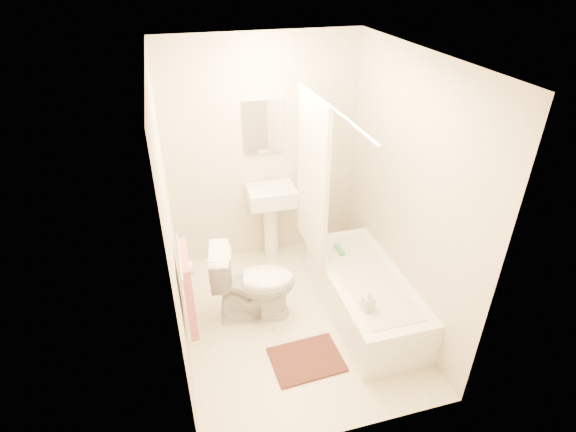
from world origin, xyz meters
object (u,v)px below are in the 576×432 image
object	(u,v)px
soap_bottle	(369,301)
sink	(271,220)
bath_mat	(307,359)
toilet	(253,283)
bathtub	(364,294)

from	to	relation	value
soap_bottle	sink	bearing A→B (deg)	106.29
bath_mat	soap_bottle	size ratio (longest dim) A/B	2.92
toilet	soap_bottle	size ratio (longest dim) A/B	3.81
sink	soap_bottle	world-z (taller)	sink
bath_mat	soap_bottle	distance (m)	0.74
toilet	sink	world-z (taller)	sink
bathtub	sink	bearing A→B (deg)	119.29
toilet	bath_mat	distance (m)	0.83
toilet	soap_bottle	bearing A→B (deg)	-119.76
sink	bathtub	xyz separation A→B (m)	(0.63, -1.12, -0.27)
bath_mat	soap_bottle	xyz separation A→B (m)	(0.53, 0.01, 0.52)
bathtub	soap_bottle	distance (m)	0.56
toilet	bathtub	size ratio (longest dim) A/B	0.50
toilet	bath_mat	bearing A→B (deg)	-146.81
bath_mat	soap_bottle	bearing A→B (deg)	1.41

